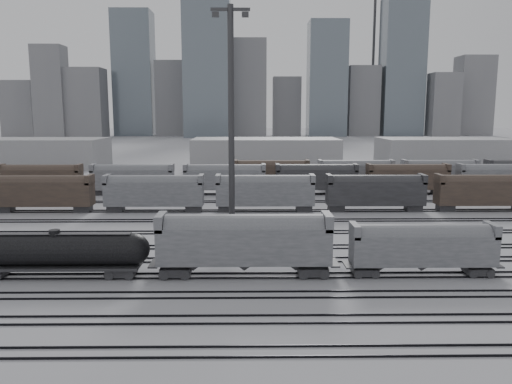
{
  "coord_description": "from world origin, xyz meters",
  "views": [
    {
      "loc": [
        5.64,
        -43.61,
        15.05
      ],
      "look_at": [
        6.51,
        25.73,
        4.0
      ],
      "focal_mm": 35.0,
      "sensor_mm": 36.0,
      "label": 1
    }
  ],
  "objects_px": {
    "hopper_car_a": "(244,239)",
    "light_mast_c": "(231,122)",
    "tank_car_b": "(56,251)",
    "hopper_car_b": "(423,245)"
  },
  "relations": [
    {
      "from": "hopper_car_a",
      "to": "light_mast_c",
      "type": "relative_size",
      "value": 0.6
    },
    {
      "from": "tank_car_b",
      "to": "hopper_car_a",
      "type": "relative_size",
      "value": 1.08
    },
    {
      "from": "tank_car_b",
      "to": "light_mast_c",
      "type": "xyz_separation_m",
      "value": [
        15.84,
        11.09,
        11.58
      ]
    },
    {
      "from": "hopper_car_a",
      "to": "hopper_car_b",
      "type": "xyz_separation_m",
      "value": [
        16.54,
        0.0,
        -0.59
      ]
    },
    {
      "from": "tank_car_b",
      "to": "hopper_car_b",
      "type": "height_order",
      "value": "hopper_car_b"
    },
    {
      "from": "tank_car_b",
      "to": "light_mast_c",
      "type": "distance_m",
      "value": 22.54
    },
    {
      "from": "tank_car_b",
      "to": "hopper_car_a",
      "type": "bearing_deg",
      "value": 0.0
    },
    {
      "from": "hopper_car_b",
      "to": "light_mast_c",
      "type": "distance_m",
      "value": 23.93
    },
    {
      "from": "hopper_car_a",
      "to": "light_mast_c",
      "type": "bearing_deg",
      "value": 97.82
    },
    {
      "from": "hopper_car_a",
      "to": "tank_car_b",
      "type": "bearing_deg",
      "value": 180.0
    }
  ]
}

